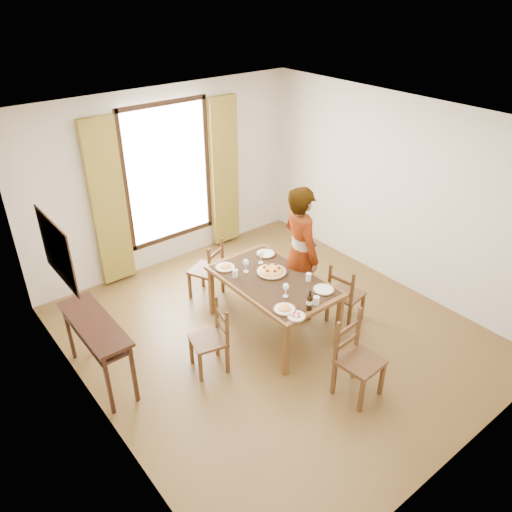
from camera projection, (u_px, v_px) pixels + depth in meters
ground at (273, 334)px, 6.41m from camera, size 5.00×5.00×0.00m
room_shell at (268, 223)px, 5.72m from camera, size 4.60×5.10×2.74m
console_table at (95, 330)px, 5.38m from camera, size 0.38×1.20×0.80m
dining_table at (273, 284)px, 6.17m from camera, size 0.98×1.61×0.76m
chair_west at (211, 340)px, 5.68m from camera, size 0.46×0.46×0.86m
chair_north at (208, 271)px, 6.95m from camera, size 0.52×0.52×0.89m
chair_south at (357, 361)px, 5.31m from camera, size 0.46×0.46×0.96m
chair_east at (345, 296)px, 6.44m from camera, size 0.45×0.45×0.87m
man at (300, 254)px, 6.37m from camera, size 0.84×0.70×1.83m
plate_sw at (285, 308)px, 5.57m from camera, size 0.27×0.27×0.05m
plate_se at (324, 288)px, 5.91m from camera, size 0.27×0.27×0.05m
plate_nw at (225, 266)px, 6.35m from camera, size 0.27×0.27×0.05m
plate_ne at (266, 253)px, 6.65m from camera, size 0.27×0.27×0.05m
pasta_platter at (271, 269)px, 6.24m from camera, size 0.40×0.40×0.10m
caprese_plate at (296, 315)px, 5.46m from camera, size 0.20×0.20×0.04m
wine_glass_a at (286, 290)px, 5.77m from camera, size 0.08×0.08×0.18m
wine_glass_b at (261, 257)px, 6.43m from camera, size 0.08×0.08×0.18m
wine_glass_c at (246, 266)px, 6.24m from camera, size 0.08×0.08×0.18m
tumbler_a at (309, 277)px, 6.08m from camera, size 0.07×0.07×0.10m
tumbler_b at (235, 273)px, 6.16m from camera, size 0.07×0.07×0.10m
tumbler_c at (316, 301)px, 5.65m from camera, size 0.07×0.07×0.10m
wine_bottle at (310, 300)px, 5.53m from camera, size 0.07×0.07×0.25m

